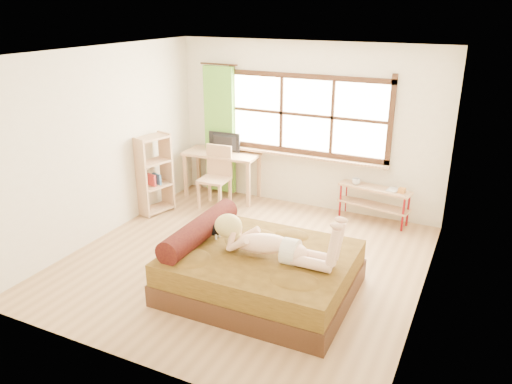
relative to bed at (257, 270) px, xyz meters
The scene contains 18 objects.
floor 0.80m from the bed, 128.95° to the left, with size 4.50×4.50×0.00m, color #9E754C.
ceiling 2.53m from the bed, 128.95° to the left, with size 4.50×4.50×0.00m, color white.
wall_back 3.06m from the bed, 99.43° to the left, with size 4.50×4.50×0.00m, color silver.
wall_front 2.03m from the bed, 105.73° to the right, with size 4.50×4.50×0.00m, color silver.
wall_left 2.98m from the bed, 167.93° to the left, with size 4.50×4.50×0.00m, color silver.
wall_right 2.15m from the bed, 18.09° to the left, with size 4.50×4.50×0.00m, color silver.
window 3.09m from the bed, 99.52° to the left, with size 2.80×0.16×1.46m.
curtain 3.49m from the bed, 126.69° to the left, with size 0.55×0.10×2.20m, color #488524.
bed is the anchor object (origin of this frame).
woman 0.59m from the bed, 13.73° to the right, with size 1.47×0.42×0.63m, color beige, non-canonical shape.
kitten 0.77m from the bed, behind, with size 0.32×0.13×0.25m, color black, non-canonical shape.
desk 3.19m from the bed, 126.76° to the left, with size 1.34×0.68×0.82m.
monitor 3.28m from the bed, 126.23° to the left, with size 0.58×0.08×0.33m, color black.
chair 2.84m from the bed, 129.56° to the left, with size 0.49×0.49×1.03m.
pipe_shelf 2.76m from the bed, 73.88° to the left, with size 1.15×0.46×0.64m.
cup 2.71m from the bed, 80.27° to the left, with size 0.13×0.13×0.10m, color gray.
book 2.83m from the bed, 70.20° to the left, with size 0.16×0.21×0.02m, color gray.
bookshelf 2.96m from the bed, 150.10° to the left, with size 0.45×0.62×1.29m.
Camera 1 is at (2.70, -5.25, 3.23)m, focal length 35.00 mm.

